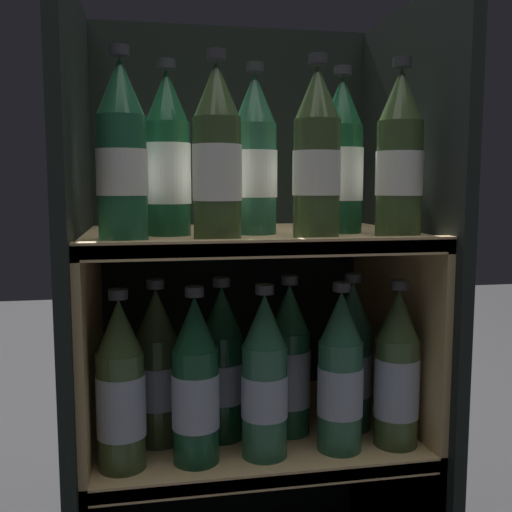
% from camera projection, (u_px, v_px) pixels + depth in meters
% --- Properties ---
extents(fridge_back_wall, '(0.57, 0.02, 1.00)m').
position_uv_depth(fridge_back_wall, '(232.00, 285.00, 1.20)').
color(fridge_back_wall, black).
rests_on(fridge_back_wall, ground_plane).
extents(fridge_side_left, '(0.02, 0.43, 1.00)m').
position_uv_depth(fridge_side_left, '(80.00, 311.00, 0.95)').
color(fridge_side_left, black).
rests_on(fridge_side_left, ground_plane).
extents(fridge_side_right, '(0.02, 0.43, 1.00)m').
position_uv_depth(fridge_side_right, '(403.00, 299.00, 1.05)').
color(fridge_side_right, black).
rests_on(fridge_side_right, ground_plane).
extents(shelf_lower, '(0.53, 0.39, 0.30)m').
position_uv_depth(shelf_lower, '(251.00, 462.00, 1.03)').
color(shelf_lower, tan).
rests_on(shelf_lower, ground_plane).
extents(shelf_upper, '(0.53, 0.39, 0.63)m').
position_uv_depth(shelf_upper, '(250.00, 345.00, 1.00)').
color(shelf_upper, tan).
rests_on(shelf_upper, ground_plane).
extents(bottle_upper_front_0, '(0.07, 0.07, 0.26)m').
position_uv_depth(bottle_upper_front_0, '(122.00, 156.00, 0.81)').
color(bottle_upper_front_0, '#1E5638').
rests_on(bottle_upper_front_0, shelf_upper).
extents(bottle_upper_front_1, '(0.07, 0.07, 0.26)m').
position_uv_depth(bottle_upper_front_1, '(217.00, 157.00, 0.84)').
color(bottle_upper_front_1, '#384C28').
rests_on(bottle_upper_front_1, shelf_upper).
extents(bottle_upper_front_2, '(0.07, 0.07, 0.26)m').
position_uv_depth(bottle_upper_front_2, '(317.00, 157.00, 0.87)').
color(bottle_upper_front_2, '#384C28').
rests_on(bottle_upper_front_2, shelf_upper).
extents(bottle_upper_front_3, '(0.07, 0.07, 0.26)m').
position_uv_depth(bottle_upper_front_3, '(400.00, 158.00, 0.89)').
color(bottle_upper_front_3, '#384C28').
rests_on(bottle_upper_front_3, shelf_upper).
extents(bottle_upper_back_0, '(0.07, 0.07, 0.26)m').
position_uv_depth(bottle_upper_back_0, '(168.00, 160.00, 0.90)').
color(bottle_upper_back_0, '#194C2D').
rests_on(bottle_upper_back_0, shelf_upper).
extents(bottle_upper_back_1, '(0.07, 0.07, 0.26)m').
position_uv_depth(bottle_upper_back_1, '(257.00, 160.00, 0.93)').
color(bottle_upper_back_1, '#285B42').
rests_on(bottle_upper_back_1, shelf_upper).
extents(bottle_upper_back_2, '(0.07, 0.07, 0.26)m').
position_uv_depth(bottle_upper_back_2, '(341.00, 161.00, 0.95)').
color(bottle_upper_back_2, '#194C2D').
rests_on(bottle_upper_back_2, shelf_upper).
extents(bottle_lower_front_0, '(0.07, 0.07, 0.26)m').
position_uv_depth(bottle_lower_front_0, '(121.00, 391.00, 0.85)').
color(bottle_lower_front_0, '#384C28').
rests_on(bottle_lower_front_0, shelf_lower).
extents(bottle_lower_front_1, '(0.07, 0.07, 0.26)m').
position_uv_depth(bottle_lower_front_1, '(195.00, 386.00, 0.87)').
color(bottle_lower_front_1, '#144228').
rests_on(bottle_lower_front_1, shelf_lower).
extents(bottle_lower_front_2, '(0.07, 0.07, 0.26)m').
position_uv_depth(bottle_lower_front_2, '(262.00, 381.00, 0.89)').
color(bottle_lower_front_2, '#285B42').
rests_on(bottle_lower_front_2, shelf_lower).
extents(bottle_lower_front_3, '(0.07, 0.07, 0.26)m').
position_uv_depth(bottle_lower_front_3, '(340.00, 377.00, 0.91)').
color(bottle_lower_front_3, '#285B42').
rests_on(bottle_lower_front_3, shelf_lower).
extents(bottle_lower_front_4, '(0.07, 0.07, 0.26)m').
position_uv_depth(bottle_lower_front_4, '(397.00, 374.00, 0.93)').
color(bottle_lower_front_4, '#384C28').
rests_on(bottle_lower_front_4, shelf_lower).
extents(bottle_lower_back_0, '(0.07, 0.07, 0.26)m').
position_uv_depth(bottle_lower_back_0, '(157.00, 371.00, 0.94)').
color(bottle_lower_back_0, '#384C28').
rests_on(bottle_lower_back_0, shelf_lower).
extents(bottle_lower_back_1, '(0.07, 0.07, 0.26)m').
position_uv_depth(bottle_lower_back_1, '(222.00, 367.00, 0.96)').
color(bottle_lower_back_1, '#144228').
rests_on(bottle_lower_back_1, shelf_lower).
extents(bottle_lower_back_2, '(0.07, 0.07, 0.26)m').
position_uv_depth(bottle_lower_back_2, '(289.00, 365.00, 0.98)').
color(bottle_lower_back_2, '#1E5638').
rests_on(bottle_lower_back_2, shelf_lower).
extents(bottle_lower_back_3, '(0.07, 0.07, 0.26)m').
position_uv_depth(bottle_lower_back_3, '(352.00, 360.00, 1.00)').
color(bottle_lower_back_3, '#285B42').
rests_on(bottle_lower_back_3, shelf_lower).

